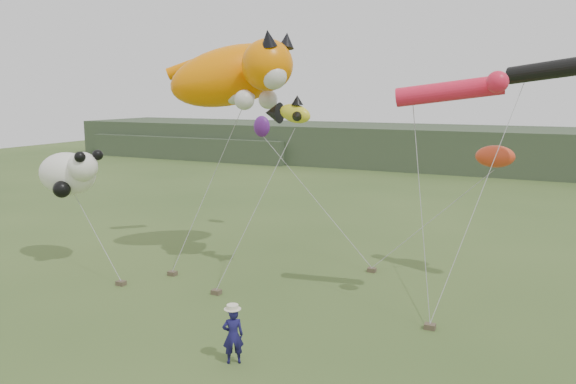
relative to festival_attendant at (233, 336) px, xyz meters
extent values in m
plane|color=#385123|center=(-0.11, 0.32, -0.80)|extent=(120.00, 120.00, 0.00)
cube|color=#2D3D28|center=(-0.11, 45.32, 1.20)|extent=(90.00, 12.00, 4.00)
cube|color=#2D3D28|center=(-30.11, 42.32, 0.45)|extent=(25.00, 8.00, 2.50)
imported|color=#17144C|center=(0.00, 0.00, 0.00)|extent=(0.70, 0.65, 1.60)
cube|color=brown|center=(-6.17, 5.42, -0.71)|extent=(0.34, 0.27, 0.17)
cube|color=brown|center=(-3.35, 4.34, -0.71)|extent=(0.34, 0.27, 0.17)
cube|color=brown|center=(4.43, 4.62, -0.71)|extent=(0.34, 0.27, 0.17)
cube|color=brown|center=(-7.23, 3.58, -0.71)|extent=(0.34, 0.27, 0.17)
cube|color=brown|center=(1.05, 9.38, -0.71)|extent=(0.34, 0.27, 0.17)
ellipsoid|color=orange|center=(-5.00, 8.51, 7.29)|extent=(6.06, 5.50, 3.59)
sphere|color=orange|center=(-2.76, 7.39, 7.63)|extent=(2.01, 2.01, 2.01)
cone|color=black|center=(-2.43, 6.83, 8.58)|extent=(0.63, 0.76, 0.76)
cone|color=black|center=(-2.20, 7.95, 8.58)|extent=(0.63, 0.72, 0.71)
sphere|color=silver|center=(-2.31, 7.06, 7.18)|extent=(1.01, 1.01, 1.01)
ellipsoid|color=silver|center=(-4.77, 8.18, 6.40)|extent=(1.97, 0.98, 0.61)
sphere|color=silver|center=(-3.43, 6.72, 6.29)|extent=(0.78, 0.78, 0.78)
sphere|color=silver|center=(-3.21, 8.29, 6.29)|extent=(0.78, 0.78, 0.78)
cylinder|color=orange|center=(-7.90, 9.40, 7.74)|extent=(2.08, 1.52, 1.21)
ellipsoid|color=yellow|center=(-1.44, 7.11, 5.78)|extent=(1.42, 0.60, 0.95)
cone|color=black|center=(-2.54, 7.38, 5.78)|extent=(0.67, 0.85, 0.83)
cone|color=black|center=(-1.35, 7.11, 6.29)|extent=(0.46, 0.46, 0.37)
cone|color=black|center=(-1.16, 6.65, 5.69)|extent=(0.49, 0.52, 0.37)
cone|color=black|center=(-1.16, 7.57, 5.69)|extent=(0.49, 0.52, 0.37)
cylinder|color=black|center=(7.43, 9.42, 7.37)|extent=(3.43, 1.81, 1.01)
cylinder|color=red|center=(4.40, 6.11, 6.61)|extent=(3.39, 1.03, 1.02)
sphere|color=red|center=(5.89, 5.58, 6.87)|extent=(0.66, 0.66, 0.66)
ellipsoid|color=white|center=(-11.13, 4.91, 3.16)|extent=(2.75, 1.83, 1.83)
sphere|color=white|center=(-9.91, 4.61, 3.57)|extent=(1.22, 1.22, 1.22)
sphere|color=black|center=(-9.61, 4.20, 4.02)|extent=(0.45, 0.45, 0.45)
sphere|color=black|center=(-9.51, 5.06, 4.02)|extent=(0.45, 0.45, 0.45)
sphere|color=black|center=(-10.63, 4.10, 2.65)|extent=(0.71, 0.71, 0.71)
sphere|color=black|center=(-11.95, 5.22, 2.75)|extent=(0.71, 0.71, 0.71)
ellipsoid|color=red|center=(5.51, 10.42, 4.15)|extent=(1.46, 0.85, 0.85)
ellipsoid|color=#571A7D|center=(-6.26, 13.38, 4.85)|extent=(0.90, 0.60, 1.10)
camera|label=1|loc=(7.61, -12.37, 6.54)|focal=35.00mm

